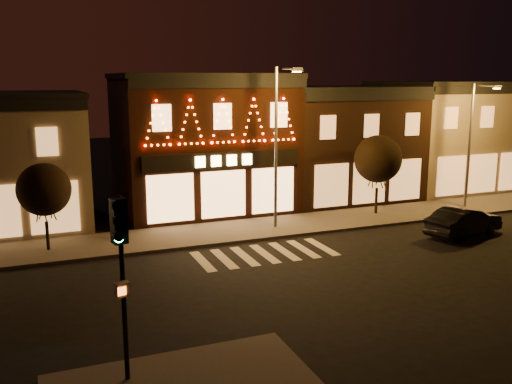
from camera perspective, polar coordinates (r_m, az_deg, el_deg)
ground at (r=22.80m, az=4.82°, el=-9.15°), size 120.00×120.00×0.00m
sidewalk_far at (r=30.49m, az=1.45°, el=-3.61°), size 44.00×4.00×0.15m
building_pulp at (r=34.61m, az=-5.51°, el=5.06°), size 10.20×8.34×8.30m
building_right_a at (r=38.41m, az=8.27°, el=5.03°), size 9.20×8.28×7.50m
building_right_b at (r=43.59m, az=18.63°, el=5.50°), size 9.20×8.28×7.80m
traffic_signal_near at (r=14.60m, az=-13.60°, el=-6.14°), size 0.42×0.53×5.01m
streetlamp_mid at (r=29.23m, az=2.33°, el=5.79°), size 0.73×1.94×8.46m
streetlamp_right at (r=36.63m, az=21.24°, el=5.33°), size 0.66×1.73×7.54m
tree_left at (r=27.46m, az=-20.77°, el=0.23°), size 2.45×2.45×4.09m
tree_right at (r=33.46m, az=12.31°, el=3.30°), size 2.78×2.78×4.64m
dark_sedan at (r=30.92m, az=20.39°, el=-2.83°), size 4.83×2.61×1.51m
pedestrian at (r=28.94m, az=-14.04°, el=-3.07°), size 0.59×0.42×1.52m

